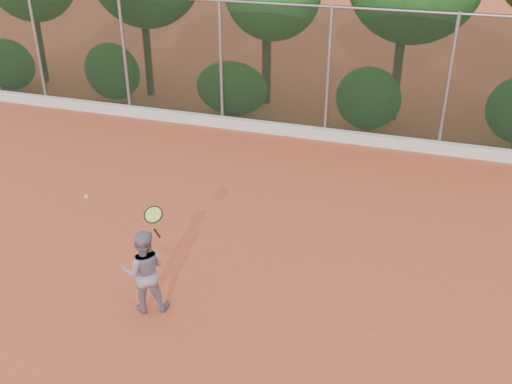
% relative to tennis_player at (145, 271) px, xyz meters
% --- Properties ---
extents(ground, '(80.00, 80.00, 0.00)m').
position_rel_tennis_player_xyz_m(ground, '(1.14, 1.08, -0.71)').
color(ground, '#B6472B').
rests_on(ground, ground).
extents(concrete_curb, '(24.00, 0.20, 0.30)m').
position_rel_tennis_player_xyz_m(concrete_curb, '(1.14, 7.90, -0.56)').
color(concrete_curb, silver).
rests_on(concrete_curb, ground).
extents(tennis_player, '(0.85, 0.77, 1.42)m').
position_rel_tennis_player_xyz_m(tennis_player, '(0.00, 0.00, 0.00)').
color(tennis_player, slate).
rests_on(tennis_player, ground).
extents(chainlink_fence, '(24.09, 0.09, 3.50)m').
position_rel_tennis_player_xyz_m(chainlink_fence, '(1.14, 8.08, 1.15)').
color(chainlink_fence, black).
rests_on(chainlink_fence, ground).
extents(tennis_racket, '(0.31, 0.30, 0.57)m').
position_rel_tennis_player_xyz_m(tennis_racket, '(0.31, -0.09, 1.08)').
color(tennis_racket, black).
rests_on(tennis_racket, ground).
extents(tennis_ball_in_flight, '(0.07, 0.07, 0.07)m').
position_rel_tennis_player_xyz_m(tennis_ball_in_flight, '(-1.28, 0.56, 0.82)').
color(tennis_ball_in_flight, yellow).
rests_on(tennis_ball_in_flight, ground).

